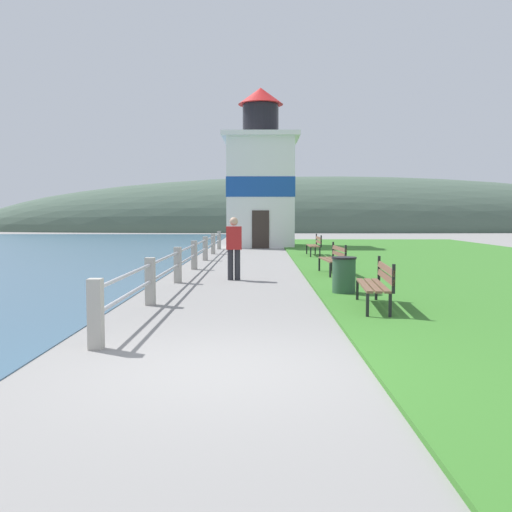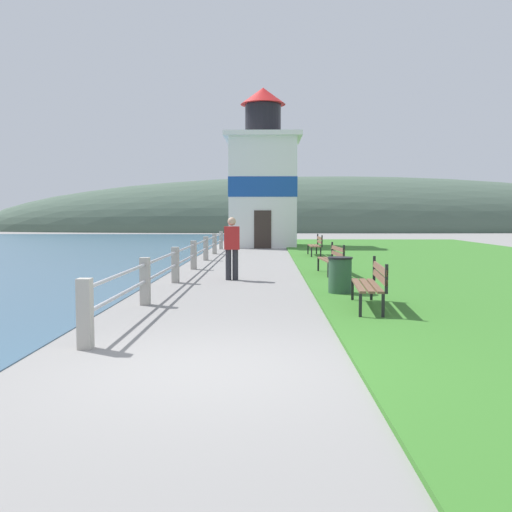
% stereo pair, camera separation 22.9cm
% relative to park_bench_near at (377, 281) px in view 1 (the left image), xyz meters
% --- Properties ---
extents(ground_plane, '(160.00, 160.00, 0.00)m').
position_rel_park_bench_near_xyz_m(ground_plane, '(-2.63, -4.02, -0.54)').
color(ground_plane, gray).
extents(grass_verge, '(12.00, 40.50, 0.06)m').
position_rel_park_bench_near_xyz_m(grass_verge, '(5.11, 9.48, -0.51)').
color(grass_verge, '#387528').
rests_on(grass_verge, ground_plane).
extents(seawall_railing, '(0.18, 22.13, 0.93)m').
position_rel_park_bench_near_xyz_m(seawall_railing, '(-4.27, 7.96, -0.01)').
color(seawall_railing, '#A8A399').
rests_on(seawall_railing, ground_plane).
extents(park_bench_near, '(0.63, 1.99, 0.94)m').
position_rel_park_bench_near_xyz_m(park_bench_near, '(0.00, 0.00, 0.00)').
color(park_bench_near, brown).
rests_on(park_bench_near, ground_plane).
extents(park_bench_midway, '(0.59, 1.88, 0.94)m').
position_rel_park_bench_near_xyz_m(park_bench_midway, '(-0.02, 6.01, -0.00)').
color(park_bench_midway, brown).
rests_on(park_bench_midway, ground_plane).
extents(park_bench_far, '(0.49, 1.85, 0.94)m').
position_rel_park_bench_near_xyz_m(park_bench_far, '(0.16, 13.53, -0.00)').
color(park_bench_far, brown).
rests_on(park_bench_far, ground_plane).
extents(lighthouse, '(4.13, 4.13, 8.71)m').
position_rel_park_bench_near_xyz_m(lighthouse, '(-2.14, 21.39, 3.09)').
color(lighthouse, white).
rests_on(lighthouse, ground_plane).
extents(person_strolling, '(0.43, 0.25, 1.69)m').
position_rel_park_bench_near_xyz_m(person_strolling, '(-2.85, 4.94, 0.38)').
color(person_strolling, '#28282D').
rests_on(person_strolling, ground_plane).
extents(trash_bin, '(0.54, 0.54, 0.84)m').
position_rel_park_bench_near_xyz_m(trash_bin, '(-0.32, 2.01, -0.12)').
color(trash_bin, '#2D5138').
rests_on(trash_bin, ground_plane).
extents(distant_hillside, '(80.00, 16.00, 12.00)m').
position_rel_park_bench_near_xyz_m(distant_hillside, '(5.37, 52.98, -0.54)').
color(distant_hillside, '#475B4C').
rests_on(distant_hillside, ground_plane).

